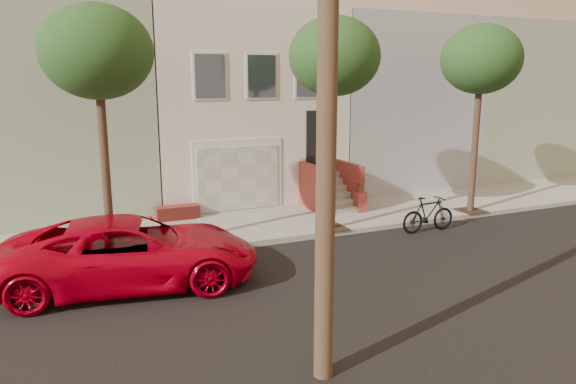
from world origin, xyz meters
name	(u,v)px	position (x,y,z in m)	size (l,w,h in m)	color
ground	(373,280)	(0.00, 0.00, 0.00)	(90.00, 90.00, 0.00)	black
sidewalk	(283,222)	(0.00, 5.35, 0.07)	(40.00, 3.70, 0.15)	#9B998D
house_row	(227,104)	(0.00, 11.19, 3.64)	(33.10, 11.70, 7.00)	beige
tree_left	(97,54)	(-5.50, 3.90, 5.26)	(2.70, 2.57, 6.30)	#2D2116
tree_mid	(334,58)	(1.00, 3.90, 5.26)	(2.70, 2.57, 6.30)	#2D2116
tree_right	(481,60)	(6.50, 3.90, 5.26)	(2.70, 2.57, 6.30)	#2D2116
pickup_truck	(132,252)	(-5.22, 1.99, 0.80)	(2.64, 5.73, 1.59)	#BD0019
motorcycle	(428,214)	(3.78, 2.78, 0.56)	(0.53, 1.87, 1.12)	black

